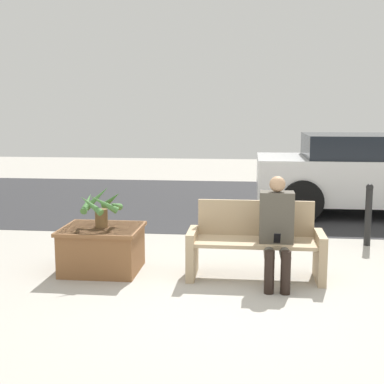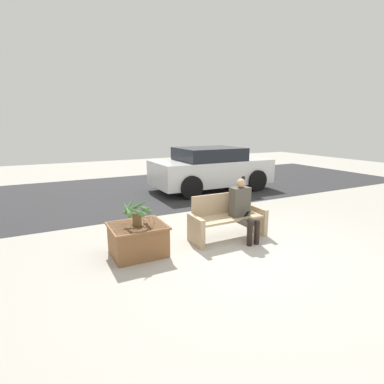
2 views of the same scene
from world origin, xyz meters
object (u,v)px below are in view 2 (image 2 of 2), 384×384
Objects in this scene: bollard_post at (243,191)px; potted_plant at (137,210)px; parked_car at (211,169)px; bench at (227,218)px; person_seated at (243,208)px; planter_box at (138,238)px.

potted_plant is at bearing -154.79° from bollard_post.
potted_plant is at bearing -133.62° from parked_car.
bench is 1.29× the size of person_seated.
bollard_post is at bearing 25.10° from planter_box.
person_seated is 2.22m from bollard_post.
planter_box is at bearing -154.90° from bollard_post.
bench is at bearing 139.12° from person_seated.
bench is at bearing -116.78° from parked_car.
potted_plant is 0.13× the size of parked_car.
bench is 4.45m from parked_car.
parked_car reaches higher than bench.
person_seated reaches higher than bollard_post.
person_seated is 1.28× the size of planter_box.
bollard_post is (3.31, 1.55, 0.17)m from planter_box.
person_seated is at bearing -6.24° from planter_box.
potted_plant is at bearing 173.95° from person_seated.
person_seated reaches higher than planter_box.
planter_box is (-1.98, 0.22, -0.34)m from person_seated.
potted_plant is 0.60× the size of bollard_post.
person_seated is (0.22, -0.19, 0.23)m from bench.
parked_car reaches higher than potted_plant.
planter_box is 3.66m from bollard_post.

